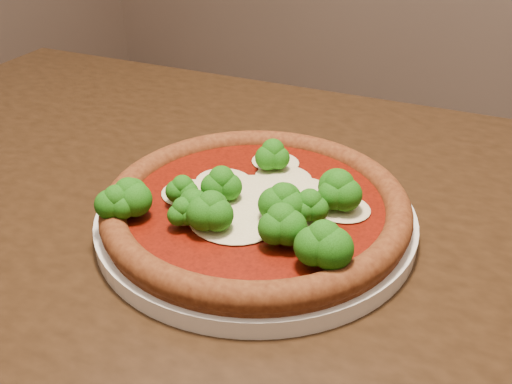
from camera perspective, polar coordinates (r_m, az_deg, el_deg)
The scene contains 3 objects.
dining_table at distance 0.62m, azimuth 0.52°, elevation -12.21°, with size 1.43×1.06×0.75m.
plate at distance 0.59m, azimuth -0.00°, elevation -2.59°, with size 0.33×0.33×0.02m, color white.
pizza at distance 0.56m, azimuth -0.17°, elevation -1.15°, with size 0.31×0.31×0.06m.
Camera 1 is at (0.39, -0.34, 1.08)m, focal length 40.00 mm.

